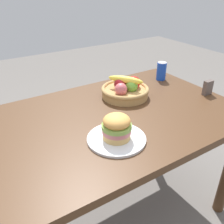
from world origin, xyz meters
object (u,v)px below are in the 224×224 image
at_px(plate, 117,139).
at_px(fruit_basket, 125,89).
at_px(soda_can, 161,71).
at_px(napkin_holder, 208,88).
at_px(sandwich, 117,127).

height_order(plate, fruit_basket, fruit_basket).
xyz_separation_m(soda_can, napkin_holder, (0.07, -0.34, -0.02)).
xyz_separation_m(plate, napkin_holder, (0.75, 0.11, 0.04)).
bearing_deg(fruit_basket, napkin_holder, -28.82).
height_order(soda_can, fruit_basket, fruit_basket).
distance_m(plate, fruit_basket, 0.46).
height_order(sandwich, fruit_basket, fruit_basket).
relative_size(sandwich, napkin_holder, 1.50).
relative_size(plate, sandwich, 1.99).
bearing_deg(soda_can, fruit_basket, -165.60).
xyz_separation_m(sandwich, fruit_basket, (0.30, 0.35, -0.02)).
relative_size(soda_can, napkin_holder, 1.40).
distance_m(soda_can, napkin_holder, 0.35).
distance_m(sandwich, napkin_holder, 0.76).
relative_size(sandwich, fruit_basket, 0.46).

